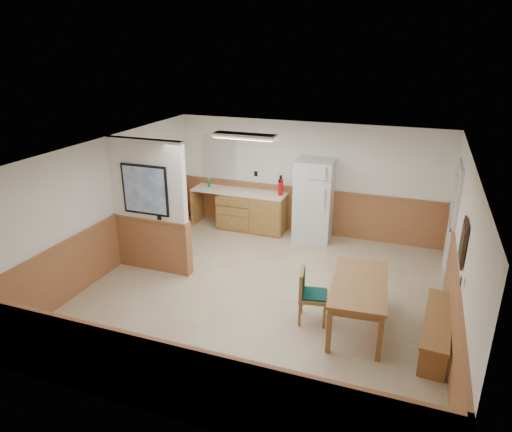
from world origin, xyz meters
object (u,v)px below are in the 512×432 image
at_px(dining_table, 359,288).
at_px(fire_extinguisher, 281,186).
at_px(dining_bench, 437,324).
at_px(soap_bottle, 209,183).
at_px(dining_chair, 308,292).
at_px(refrigerator, 314,200).

bearing_deg(dining_table, fire_extinguisher, 120.18).
height_order(dining_bench, soap_bottle, soap_bottle).
bearing_deg(dining_table, soap_bottle, 136.74).
bearing_deg(dining_chair, refrigerator, 91.83).
xyz_separation_m(refrigerator, dining_bench, (2.55, -3.11, -0.54)).
bearing_deg(dining_bench, dining_table, -179.92).
distance_m(refrigerator, soap_bottle, 2.52).
relative_size(dining_bench, dining_chair, 1.97).
xyz_separation_m(refrigerator, dining_chair, (0.67, -3.13, -0.39)).
bearing_deg(dining_table, dining_bench, -8.60).
distance_m(dining_bench, dining_chair, 1.88).
height_order(dining_chair, fire_extinguisher, fire_extinguisher).
relative_size(dining_table, dining_chair, 1.95).
height_order(dining_table, fire_extinguisher, fire_extinguisher).
bearing_deg(soap_bottle, dining_chair, -45.14).
distance_m(dining_chair, soap_bottle, 4.55).
bearing_deg(refrigerator, soap_bottle, 175.31).
bearing_deg(fire_extinguisher, dining_chair, -75.96).
xyz_separation_m(fire_extinguisher, soap_bottle, (-1.74, -0.01, -0.10)).
relative_size(dining_table, soap_bottle, 8.66).
height_order(dining_bench, dining_chair, dining_chair).
xyz_separation_m(dining_table, dining_bench, (1.13, -0.07, -0.31)).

